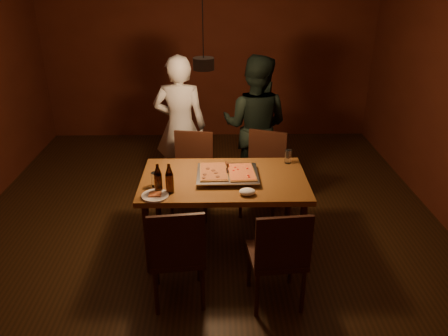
{
  "coord_description": "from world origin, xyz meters",
  "views": [
    {
      "loc": [
        0.1,
        -3.7,
        2.49
      ],
      "look_at": [
        0.17,
        -0.15,
        0.85
      ],
      "focal_mm": 35.0,
      "sensor_mm": 36.0,
      "label": 1
    }
  ],
  "objects_px": {
    "chair_far_right": "(264,165)",
    "dining_table": "(224,185)",
    "diner_dark": "(255,126)",
    "plate_slice": "(155,196)",
    "chair_far_left": "(192,166)",
    "pizza_tray": "(227,175)",
    "chair_near_right": "(279,250)",
    "chair_near_left": "(177,248)",
    "pendant_lamp": "(204,63)",
    "diner_white": "(180,126)",
    "beer_bottle_a": "(158,178)",
    "beer_bottle_b": "(169,179)"
  },
  "relations": [
    {
      "from": "chair_far_right",
      "to": "dining_table",
      "type": "bearing_deg",
      "value": 79.52
    },
    {
      "from": "diner_dark",
      "to": "plate_slice",
      "type": "bearing_deg",
      "value": 77.78
    },
    {
      "from": "dining_table",
      "to": "chair_far_left",
      "type": "distance_m",
      "value": 0.82
    },
    {
      "from": "plate_slice",
      "to": "pizza_tray",
      "type": "bearing_deg",
      "value": 29.38
    },
    {
      "from": "dining_table",
      "to": "pizza_tray",
      "type": "bearing_deg",
      "value": 7.72
    },
    {
      "from": "pizza_tray",
      "to": "plate_slice",
      "type": "bearing_deg",
      "value": -150.78
    },
    {
      "from": "chair_far_right",
      "to": "diner_dark",
      "type": "height_order",
      "value": "diner_dark"
    },
    {
      "from": "plate_slice",
      "to": "diner_dark",
      "type": "height_order",
      "value": "diner_dark"
    },
    {
      "from": "chair_far_left",
      "to": "diner_dark",
      "type": "height_order",
      "value": "diner_dark"
    },
    {
      "from": "chair_far_left",
      "to": "chair_near_right",
      "type": "xyz_separation_m",
      "value": [
        0.73,
        -1.56,
        0.0
      ]
    },
    {
      "from": "dining_table",
      "to": "chair_near_left",
      "type": "bearing_deg",
      "value": -115.54
    },
    {
      "from": "pendant_lamp",
      "to": "chair_far_left",
      "type": "bearing_deg",
      "value": 105.11
    },
    {
      "from": "chair_near_right",
      "to": "plate_slice",
      "type": "xyz_separation_m",
      "value": [
        -0.99,
        0.48,
        0.22
      ]
    },
    {
      "from": "chair_near_right",
      "to": "diner_dark",
      "type": "height_order",
      "value": "diner_dark"
    },
    {
      "from": "dining_table",
      "to": "diner_white",
      "type": "xyz_separation_m",
      "value": [
        -0.48,
        1.22,
        0.14
      ]
    },
    {
      "from": "chair_far_right",
      "to": "pendant_lamp",
      "type": "relative_size",
      "value": 0.49
    },
    {
      "from": "diner_dark",
      "to": "chair_far_left",
      "type": "bearing_deg",
      "value": 53.96
    },
    {
      "from": "pizza_tray",
      "to": "diner_dark",
      "type": "bearing_deg",
      "value": 73.75
    },
    {
      "from": "pizza_tray",
      "to": "dining_table",
      "type": "bearing_deg",
      "value": -172.45
    },
    {
      "from": "diner_white",
      "to": "diner_dark",
      "type": "xyz_separation_m",
      "value": [
        0.86,
        0.0,
        -0.0
      ]
    },
    {
      "from": "pizza_tray",
      "to": "diner_dark",
      "type": "height_order",
      "value": "diner_dark"
    },
    {
      "from": "chair_far_right",
      "to": "chair_near_right",
      "type": "relative_size",
      "value": 1.12
    },
    {
      "from": "chair_near_left",
      "to": "pendant_lamp",
      "type": "bearing_deg",
      "value": 71.1
    },
    {
      "from": "chair_far_left",
      "to": "pendant_lamp",
      "type": "height_order",
      "value": "pendant_lamp"
    },
    {
      "from": "chair_near_left",
      "to": "beer_bottle_a",
      "type": "bearing_deg",
      "value": 102.88
    },
    {
      "from": "beer_bottle_b",
      "to": "diner_dark",
      "type": "bearing_deg",
      "value": 60.49
    },
    {
      "from": "pendant_lamp",
      "to": "pizza_tray",
      "type": "bearing_deg",
      "value": -35.91
    },
    {
      "from": "chair_near_right",
      "to": "pizza_tray",
      "type": "bearing_deg",
      "value": 108.79
    },
    {
      "from": "plate_slice",
      "to": "chair_far_left",
      "type": "bearing_deg",
      "value": 76.72
    },
    {
      "from": "chair_near_left",
      "to": "chair_near_right",
      "type": "relative_size",
      "value": 1.0
    },
    {
      "from": "chair_far_left",
      "to": "diner_white",
      "type": "distance_m",
      "value": 0.58
    },
    {
      "from": "diner_dark",
      "to": "diner_white",
      "type": "bearing_deg",
      "value": 19.72
    },
    {
      "from": "chair_near_left",
      "to": "beer_bottle_a",
      "type": "distance_m",
      "value": 0.66
    },
    {
      "from": "chair_far_left",
      "to": "beer_bottle_a",
      "type": "bearing_deg",
      "value": 85.75
    },
    {
      "from": "chair_far_right",
      "to": "beer_bottle_a",
      "type": "height_order",
      "value": "beer_bottle_a"
    },
    {
      "from": "diner_white",
      "to": "pizza_tray",
      "type": "bearing_deg",
      "value": 115.89
    },
    {
      "from": "pizza_tray",
      "to": "pendant_lamp",
      "type": "relative_size",
      "value": 0.5
    },
    {
      "from": "pizza_tray",
      "to": "chair_far_left",
      "type": "bearing_deg",
      "value": 115.99
    },
    {
      "from": "chair_near_left",
      "to": "pizza_tray",
      "type": "xyz_separation_m",
      "value": [
        0.4,
        0.78,
        0.24
      ]
    },
    {
      "from": "chair_near_left",
      "to": "beer_bottle_b",
      "type": "distance_m",
      "value": 0.62
    },
    {
      "from": "chair_near_left",
      "to": "pendant_lamp",
      "type": "relative_size",
      "value": 0.44
    },
    {
      "from": "chair_near_right",
      "to": "plate_slice",
      "type": "relative_size",
      "value": 2.11
    },
    {
      "from": "pizza_tray",
      "to": "beer_bottle_a",
      "type": "distance_m",
      "value": 0.65
    },
    {
      "from": "dining_table",
      "to": "chair_near_right",
      "type": "xyz_separation_m",
      "value": [
        0.4,
        -0.82,
        -0.14
      ]
    },
    {
      "from": "chair_far_left",
      "to": "chair_far_right",
      "type": "height_order",
      "value": "same"
    },
    {
      "from": "dining_table",
      "to": "beer_bottle_a",
      "type": "relative_size",
      "value": 5.92
    },
    {
      "from": "chair_far_right",
      "to": "chair_near_right",
      "type": "distance_m",
      "value": 1.56
    },
    {
      "from": "chair_near_left",
      "to": "plate_slice",
      "type": "bearing_deg",
      "value": 108.75
    },
    {
      "from": "chair_far_right",
      "to": "pendant_lamp",
      "type": "height_order",
      "value": "pendant_lamp"
    },
    {
      "from": "chair_far_right",
      "to": "plate_slice",
      "type": "bearing_deg",
      "value": 67.24
    }
  ]
}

